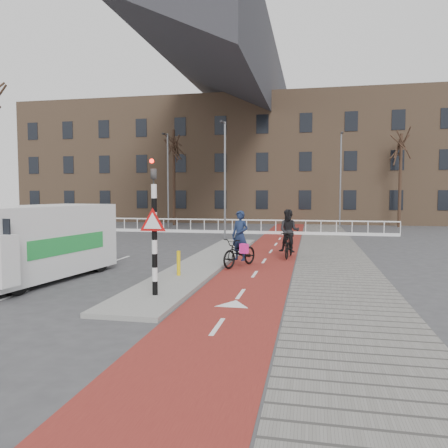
# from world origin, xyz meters

# --- Properties ---
(ground) EXTENTS (120.00, 120.00, 0.00)m
(ground) POSITION_xyz_m (0.00, 0.00, 0.00)
(ground) COLOR #38383A
(ground) RESTS_ON ground
(bike_lane) EXTENTS (2.50, 60.00, 0.01)m
(bike_lane) POSITION_xyz_m (1.50, 10.00, 0.01)
(bike_lane) COLOR maroon
(bike_lane) RESTS_ON ground
(sidewalk) EXTENTS (3.00, 60.00, 0.01)m
(sidewalk) POSITION_xyz_m (4.30, 10.00, 0.01)
(sidewalk) COLOR slate
(sidewalk) RESTS_ON ground
(curb_island) EXTENTS (1.80, 16.00, 0.12)m
(curb_island) POSITION_xyz_m (-0.70, 4.00, 0.06)
(curb_island) COLOR gray
(curb_island) RESTS_ON ground
(traffic_signal) EXTENTS (0.80, 0.80, 3.68)m
(traffic_signal) POSITION_xyz_m (-0.60, -2.02, 1.99)
(traffic_signal) COLOR black
(traffic_signal) RESTS_ON curb_island
(bollard) EXTENTS (0.12, 0.12, 0.80)m
(bollard) POSITION_xyz_m (-0.81, 0.73, 0.52)
(bollard) COLOR #DEB70C
(bollard) RESTS_ON curb_island
(cyclist_near) EXTENTS (1.50, 2.16, 2.11)m
(cyclist_near) POSITION_xyz_m (0.76, 3.44, 0.72)
(cyclist_near) COLOR black
(cyclist_near) RESTS_ON bike_lane
(cyclist_far) EXTENTS (0.96, 1.99, 2.08)m
(cyclist_far) POSITION_xyz_m (2.45, 6.06, 0.87)
(cyclist_far) COLOR black
(cyclist_far) RESTS_ON bike_lane
(van) EXTENTS (2.93, 5.77, 2.37)m
(van) POSITION_xyz_m (-5.15, -0.33, 1.25)
(van) COLOR silver
(van) RESTS_ON ground
(railing) EXTENTS (28.00, 0.10, 0.99)m
(railing) POSITION_xyz_m (-5.00, 17.00, 0.31)
(railing) COLOR silver
(railing) RESTS_ON ground
(townhouse_row) EXTENTS (46.00, 10.00, 15.90)m
(townhouse_row) POSITION_xyz_m (-3.00, 32.00, 7.81)
(townhouse_row) COLOR #7F6047
(townhouse_row) RESTS_ON ground
(tree_mid) EXTENTS (0.25, 0.25, 8.28)m
(tree_mid) POSITION_xyz_m (-8.45, 23.94, 4.14)
(tree_mid) COLOR black
(tree_mid) RESTS_ON ground
(tree_right) EXTENTS (0.25, 0.25, 7.61)m
(tree_right) POSITION_xyz_m (10.45, 25.32, 3.81)
(tree_right) COLOR black
(tree_right) RESTS_ON ground
(streetlight_near) EXTENTS (0.12, 0.12, 7.06)m
(streetlight_near) POSITION_xyz_m (-1.80, 13.40, 3.53)
(streetlight_near) COLOR slate
(streetlight_near) RESTS_ON ground
(streetlight_left) EXTENTS (0.12, 0.12, 7.47)m
(streetlight_left) POSITION_xyz_m (-7.84, 20.55, 3.74)
(streetlight_left) COLOR slate
(streetlight_left) RESTS_ON ground
(streetlight_right) EXTENTS (0.12, 0.12, 7.49)m
(streetlight_right) POSITION_xyz_m (5.55, 22.65, 3.74)
(streetlight_right) COLOR slate
(streetlight_right) RESTS_ON ground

